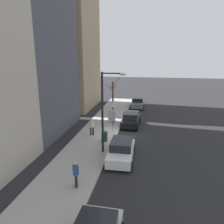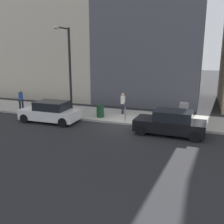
% 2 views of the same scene
% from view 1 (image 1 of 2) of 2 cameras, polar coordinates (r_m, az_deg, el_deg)
% --- Properties ---
extents(ground_plane, '(120.00, 120.00, 0.00)m').
position_cam_1_polar(ground_plane, '(22.54, 1.55, -5.79)').
color(ground_plane, '#232326').
extents(sidewalk, '(4.00, 36.00, 0.15)m').
position_cam_1_polar(sidewalk, '(22.88, -3.43, -5.30)').
color(sidewalk, '#9E9B93').
rests_on(sidewalk, ground).
extents(parked_car_grey, '(2.00, 4.24, 1.52)m').
position_cam_1_polar(parked_car_grey, '(33.98, 6.70, 2.44)').
color(parked_car_grey, slate).
rests_on(parked_car_grey, ground).
extents(parked_car_black, '(2.05, 4.26, 1.52)m').
position_cam_1_polar(parked_car_black, '(25.06, 4.97, -1.94)').
color(parked_car_black, black).
rests_on(parked_car_black, ground).
extents(parked_car_white, '(1.98, 4.23, 1.52)m').
position_cam_1_polar(parked_car_white, '(17.11, 2.46, -10.01)').
color(parked_car_white, white).
rests_on(parked_car_white, ground).
extents(parking_meter, '(0.14, 0.10, 1.35)m').
position_cam_1_polar(parking_meter, '(22.01, 0.29, -3.60)').
color(parking_meter, slate).
rests_on(parking_meter, sidewalk).
extents(utility_box, '(0.83, 0.61, 1.43)m').
position_cam_1_polar(utility_box, '(25.88, -0.06, -1.09)').
color(utility_box, '#A8A399').
rests_on(utility_box, sidewalk).
extents(streetlamp, '(1.97, 0.32, 6.50)m').
position_cam_1_polar(streetlamp, '(17.04, -1.67, 1.57)').
color(streetlamp, black).
rests_on(streetlamp, sidewalk).
extents(bare_tree, '(2.32, 2.22, 4.41)m').
position_cam_1_polar(bare_tree, '(33.64, 0.23, 4.96)').
color(bare_tree, brown).
rests_on(bare_tree, sidewalk).
extents(trash_bin, '(0.56, 0.56, 0.90)m').
position_cam_1_polar(trash_bin, '(20.28, -2.00, -6.37)').
color(trash_bin, '#14381E').
rests_on(trash_bin, sidewalk).
extents(pedestrian_near_meter, '(0.36, 0.40, 1.66)m').
position_cam_1_polar(pedestrian_near_meter, '(29.93, 0.22, 1.56)').
color(pedestrian_near_meter, '#1E1E2D').
rests_on(pedestrian_near_meter, sidewalk).
extents(pedestrian_midblock, '(0.39, 0.36, 1.66)m').
position_cam_1_polar(pedestrian_midblock, '(21.64, -5.31, -3.68)').
color(pedestrian_midblock, '#1E1E2D').
rests_on(pedestrian_midblock, sidewalk).
extents(pedestrian_far_corner, '(0.36, 0.39, 1.66)m').
position_cam_1_polar(pedestrian_far_corner, '(13.66, -9.43, -15.37)').
color(pedestrian_far_corner, '#1E1E2D').
rests_on(pedestrian_far_corner, sidewalk).
extents(office_tower_left, '(9.42, 9.42, 25.81)m').
position_cam_1_polar(office_tower_left, '(34.97, -13.39, 22.57)').
color(office_tower_left, tan).
rests_on(office_tower_left, ground).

